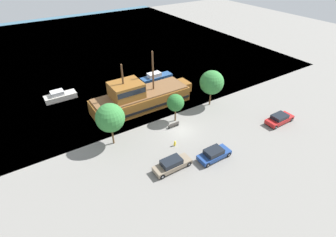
% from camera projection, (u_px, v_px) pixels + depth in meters
% --- Properties ---
extents(ground_plane, '(160.00, 160.00, 0.00)m').
position_uv_depth(ground_plane, '(180.00, 130.00, 38.85)').
color(ground_plane, gray).
extents(water_surface, '(80.00, 80.00, 0.00)m').
position_uv_depth(water_surface, '(85.00, 47.00, 69.48)').
color(water_surface, '#38667F').
rests_on(water_surface, ground).
extents(pirate_ship, '(17.70, 5.23, 9.18)m').
position_uv_depth(pirate_ship, '(139.00, 98.00, 43.26)').
color(pirate_ship, brown).
rests_on(pirate_ship, water_surface).
extents(moored_boat_dockside, '(5.36, 2.04, 1.70)m').
position_uv_depth(moored_boat_dockside, '(60.00, 96.00, 46.09)').
color(moored_boat_dockside, '#B7B2A8').
rests_on(moored_boat_dockside, water_surface).
extents(moored_boat_outer, '(6.53, 1.94, 1.84)m').
position_uv_depth(moored_boat_outer, '(156.00, 78.00, 52.16)').
color(moored_boat_outer, navy).
rests_on(moored_boat_outer, water_surface).
extents(parked_car_curb_front, '(4.86, 1.78, 1.48)m').
position_uv_depth(parked_car_curb_front, '(172.00, 164.00, 31.80)').
color(parked_car_curb_front, '#7F705B').
rests_on(parked_car_curb_front, ground_plane).
extents(parked_car_curb_mid, '(4.68, 1.92, 1.42)m').
position_uv_depth(parked_car_curb_mid, '(279.00, 119.00, 40.04)').
color(parked_car_curb_mid, '#B21E1E').
rests_on(parked_car_curb_mid, ground_plane).
extents(parked_car_curb_rear, '(4.44, 1.88, 1.47)m').
position_uv_depth(parked_car_curb_rear, '(214.00, 154.00, 33.34)').
color(parked_car_curb_rear, navy).
rests_on(parked_car_curb_rear, ground_plane).
extents(fire_hydrant, '(0.42, 0.25, 0.76)m').
position_uv_depth(fire_hydrant, '(175.00, 143.00, 35.61)').
color(fire_hydrant, yellow).
rests_on(fire_hydrant, ground_plane).
extents(bench_promenade_east, '(1.67, 0.45, 0.85)m').
position_uv_depth(bench_promenade_east, '(174.00, 125.00, 39.21)').
color(bench_promenade_east, '#4C4742').
rests_on(bench_promenade_east, ground_plane).
extents(tree_row_east, '(3.85, 3.85, 6.14)m').
position_uv_depth(tree_row_east, '(110.00, 118.00, 33.95)').
color(tree_row_east, brown).
rests_on(tree_row_east, ground_plane).
extents(tree_row_mideast, '(2.63, 2.63, 4.53)m').
position_uv_depth(tree_row_mideast, '(175.00, 103.00, 39.11)').
color(tree_row_mideast, brown).
rests_on(tree_row_mideast, ground_plane).
extents(tree_row_midwest, '(3.95, 3.95, 6.13)m').
position_uv_depth(tree_row_midwest, '(212.00, 82.00, 42.65)').
color(tree_row_midwest, brown).
rests_on(tree_row_midwest, ground_plane).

